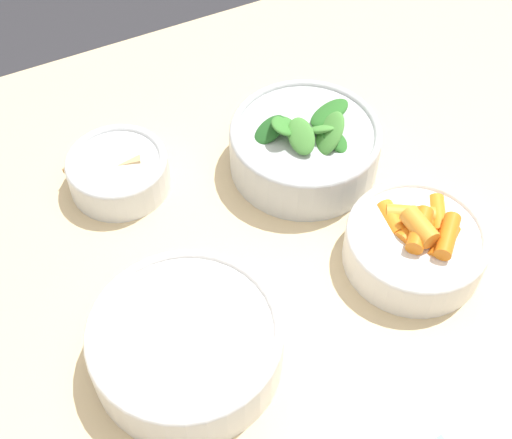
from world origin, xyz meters
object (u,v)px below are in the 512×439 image
(bowl_carrots, at_px, (416,243))
(bowl_beans_hotdog, at_px, (187,345))
(bowl_greens, at_px, (305,145))
(bowl_cookies, at_px, (118,171))

(bowl_carrots, height_order, bowl_beans_hotdog, bowl_carrots)
(bowl_carrots, xyz_separation_m, bowl_greens, (0.04, -0.18, 0.01))
(bowl_greens, bearing_deg, bowl_cookies, -18.35)
(bowl_carrots, xyz_separation_m, bowl_beans_hotdog, (0.27, 0.00, -0.00))
(bowl_greens, bearing_deg, bowl_carrots, 102.48)
(bowl_beans_hotdog, xyz_separation_m, bowl_cookies, (-0.02, -0.25, -0.00))
(bowl_carrots, bearing_deg, bowl_greens, -77.52)
(bowl_greens, relative_size, bowl_cookies, 1.51)
(bowl_carrots, relative_size, bowl_cookies, 1.28)
(bowl_greens, distance_m, bowl_beans_hotdog, 0.30)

